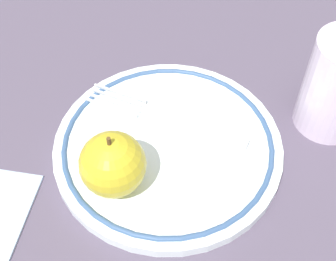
% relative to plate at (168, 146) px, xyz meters
% --- Properties ---
extents(ground_plane, '(2.00, 2.00, 0.00)m').
position_rel_plate_xyz_m(ground_plane, '(-0.01, 0.01, -0.01)').
color(ground_plane, '#53495B').
extents(plate, '(0.25, 0.25, 0.02)m').
position_rel_plate_xyz_m(plate, '(0.00, 0.00, 0.00)').
color(plate, white).
rests_on(plate, ground_plane).
extents(apple_red_whole, '(0.07, 0.07, 0.07)m').
position_rel_plate_xyz_m(apple_red_whole, '(-0.07, 0.02, 0.04)').
color(apple_red_whole, gold).
rests_on(apple_red_whole, plate).
extents(fork, '(0.03, 0.20, 0.00)m').
position_rel_plate_xyz_m(fork, '(0.03, 0.01, 0.01)').
color(fork, silver).
rests_on(fork, plate).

